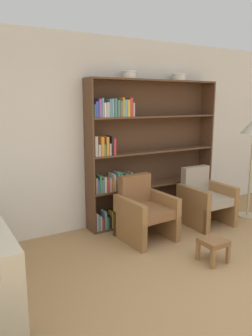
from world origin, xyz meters
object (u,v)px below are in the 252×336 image
object	(u,v)px
bookshelf	(142,153)
bowl_olive	(179,77)
footstool	(213,244)
armchair_leather	(144,211)
armchair_cushioned	(204,199)
bowl_sage	(129,74)

from	to	relation	value
bookshelf	bowl_olive	xyz separation A→B (m)	(0.67, -0.02, 1.15)
bowl_olive	footstool	distance (m)	2.64
bowl_olive	bookshelf	bearing A→B (deg)	178.07
bookshelf	armchair_leather	size ratio (longest dim) A/B	2.60
bookshelf	armchair_leather	distance (m)	0.98
bowl_olive	armchair_leather	bearing A→B (deg)	-150.23
bookshelf	armchair_cushioned	distance (m)	1.19
bookshelf	armchair_leather	world-z (taller)	bookshelf
bowl_sage	armchair_cushioned	size ratio (longest dim) A/B	0.26
armchair_cushioned	footstool	distance (m)	1.28
bowl_olive	armchair_cushioned	size ratio (longest dim) A/B	0.28
bookshelf	footstool	xyz separation A→B (m)	(-0.04, -1.59, -0.85)
bookshelf	armchair_leather	xyz separation A→B (m)	(-0.35, -0.60, -0.69)
armchair_leather	armchair_cushioned	size ratio (longest dim) A/B	1.00
armchair_leather	bookshelf	bearing A→B (deg)	-122.87
bowl_sage	bowl_olive	world-z (taller)	bowl_sage
bowl_sage	footstool	world-z (taller)	bowl_sage
bowl_olive	armchair_leather	world-z (taller)	bowl_olive
bookshelf	armchair_cushioned	xyz separation A→B (m)	(0.76, -0.60, -0.69)
armchair_cushioned	footstool	bearing A→B (deg)	51.59
bowl_sage	armchair_leather	xyz separation A→B (m)	(-0.11, -0.58, -1.84)
armchair_cushioned	armchair_leather	bearing A→B (deg)	0.60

